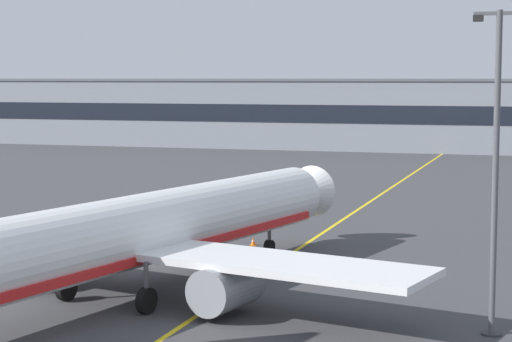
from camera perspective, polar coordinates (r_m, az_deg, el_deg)
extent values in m
cube|color=yellow|center=(61.31, 2.40, -5.00)|extent=(3.79, 179.97, 0.01)
cylinder|color=white|center=(48.17, -7.84, -3.80)|extent=(12.32, 35.86, 3.80)
cone|color=white|center=(64.20, 2.98, -1.36)|extent=(4.13, 3.39, 3.61)
cube|color=red|center=(48.35, -7.83, -5.02)|extent=(11.56, 33.05, 0.44)
cube|color=black|center=(62.46, 2.17, -0.94)|extent=(3.03, 1.75, 0.60)
cube|color=white|center=(48.78, -7.39, -4.69)|extent=(32.22, 12.33, 0.36)
cylinder|color=gray|center=(52.30, -13.43, -5.45)|extent=(3.10, 4.05, 2.30)
cylinder|color=black|center=(53.61, -12.04, -5.14)|extent=(1.94, 0.64, 1.95)
cylinder|color=gray|center=(44.69, -1.86, -7.21)|extent=(3.10, 4.05, 2.30)
cylinder|color=black|center=(46.22, -0.62, -6.77)|extent=(1.94, 0.64, 1.95)
cylinder|color=#4C4C51|center=(60.34, 0.83, -3.76)|extent=(0.24, 0.24, 1.60)
cylinder|color=black|center=(60.52, 0.83, -4.71)|extent=(0.60, 0.97, 0.90)
cylinder|color=#4C4C51|center=(48.66, -11.70, -5.83)|extent=(0.24, 0.24, 1.60)
cylinder|color=black|center=(48.90, -11.67, -7.13)|extent=(0.70, 1.36, 1.30)
cylinder|color=#4C4C51|center=(45.37, -6.82, -6.60)|extent=(0.24, 0.24, 1.60)
cylinder|color=black|center=(45.63, -6.80, -7.98)|extent=(0.70, 1.36, 1.30)
cylinder|color=#515156|center=(41.87, 14.61, -0.25)|extent=(0.28, 0.28, 14.42)
cylinder|color=#333338|center=(43.19, 14.37, -9.74)|extent=(0.90, 0.90, 0.10)
cube|color=#515156|center=(41.74, 14.86, 9.43)|extent=(2.20, 0.16, 0.16)
cube|color=black|center=(41.78, 13.61, 9.18)|extent=(0.44, 0.36, 0.28)
cone|color=orange|center=(63.43, -0.17, -4.39)|extent=(0.36, 0.36, 0.55)
cylinder|color=white|center=(63.42, -0.17, -4.36)|extent=(0.23, 0.23, 0.07)
cube|color=orange|center=(63.47, -0.17, -4.62)|extent=(0.44, 0.44, 0.03)
cube|color=gray|center=(148.03, 10.41, 3.37)|extent=(169.42, 12.00, 10.97)
cube|color=black|center=(142.01, 10.13, 3.44)|extent=(162.64, 0.12, 2.80)
cube|color=#595C63|center=(147.91, 10.45, 5.57)|extent=(169.82, 12.40, 0.40)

